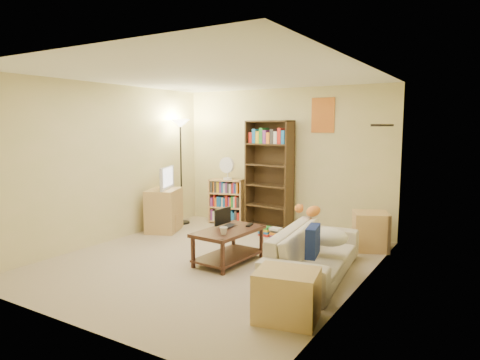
% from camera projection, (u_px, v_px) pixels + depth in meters
% --- Properties ---
extents(room, '(4.50, 4.54, 2.52)m').
position_uv_depth(room, '(211.00, 142.00, 5.68)').
color(room, tan).
rests_on(room, ground).
extents(sofa, '(2.15, 1.22, 0.58)m').
position_uv_depth(sofa, '(314.00, 252.00, 5.28)').
color(sofa, beige).
rests_on(sofa, ground).
extents(navy_pillow, '(0.19, 0.39, 0.34)m').
position_uv_depth(navy_pillow, '(313.00, 241.00, 4.82)').
color(navy_pillow, navy).
rests_on(navy_pillow, sofa).
extents(cream_blanket, '(0.53, 0.38, 0.23)m').
position_uv_depth(cream_blanket, '(327.00, 237.00, 5.24)').
color(cream_blanket, beige).
rests_on(cream_blanket, sofa).
extents(tabby_cat, '(0.46, 0.20, 0.16)m').
position_uv_depth(tabby_cat, '(311.00, 211.00, 6.02)').
color(tabby_cat, orange).
rests_on(tabby_cat, sofa).
extents(coffee_table, '(0.63, 1.06, 0.46)m').
position_uv_depth(coffee_table, '(229.00, 241.00, 5.78)').
color(coffee_table, '#3E2218').
rests_on(coffee_table, ground).
extents(laptop, '(0.34, 0.27, 0.02)m').
position_uv_depth(laptop, '(231.00, 226.00, 5.88)').
color(laptop, black).
rests_on(laptop, coffee_table).
extents(laptop_screen, '(0.03, 0.34, 0.23)m').
position_uv_depth(laptop_screen, '(223.00, 216.00, 5.95)').
color(laptop_screen, white).
rests_on(laptop_screen, laptop).
extents(mug, '(0.16, 0.16, 0.10)m').
position_uv_depth(mug, '(224.00, 231.00, 5.48)').
color(mug, silver).
rests_on(mug, coffee_table).
extents(tv_remote, '(0.10, 0.19, 0.02)m').
position_uv_depth(tv_remote, '(250.00, 225.00, 5.97)').
color(tv_remote, black).
rests_on(tv_remote, coffee_table).
extents(tv_stand, '(0.72, 0.83, 0.74)m').
position_uv_depth(tv_stand, '(164.00, 210.00, 7.53)').
color(tv_stand, tan).
rests_on(tv_stand, ground).
extents(television, '(0.75, 0.58, 0.39)m').
position_uv_depth(television, '(163.00, 178.00, 7.46)').
color(television, black).
rests_on(television, tv_stand).
extents(tall_bookshelf, '(0.90, 0.38, 1.94)m').
position_uv_depth(tall_bookshelf, '(269.00, 172.00, 7.59)').
color(tall_bookshelf, '#3A2916').
rests_on(tall_bookshelf, ground).
extents(short_bookshelf, '(0.70, 0.41, 0.84)m').
position_uv_depth(short_bookshelf, '(226.00, 201.00, 8.13)').
color(short_bookshelf, '#DDB76B').
rests_on(short_bookshelf, ground).
extents(desk_fan, '(0.30, 0.17, 0.43)m').
position_uv_depth(desk_fan, '(227.00, 167.00, 7.99)').
color(desk_fan, white).
rests_on(desk_fan, short_bookshelf).
extents(floor_lamp, '(0.33, 0.33, 1.96)m').
position_uv_depth(floor_lamp, '(181.00, 141.00, 7.95)').
color(floor_lamp, black).
rests_on(floor_lamp, ground).
extents(side_table, '(0.65, 0.65, 0.57)m').
position_uv_depth(side_table, '(371.00, 231.00, 6.38)').
color(side_table, '#D9B469').
rests_on(side_table, ground).
extents(end_cabinet, '(0.66, 0.59, 0.48)m').
position_uv_depth(end_cabinet, '(287.00, 295.00, 4.06)').
color(end_cabinet, tan).
rests_on(end_cabinet, ground).
extents(book_stacks, '(0.46, 0.26, 0.19)m').
position_uv_depth(book_stacks, '(271.00, 232.00, 7.08)').
color(book_stacks, red).
rests_on(book_stacks, ground).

